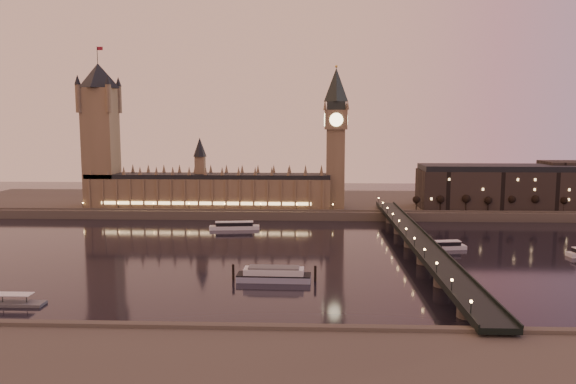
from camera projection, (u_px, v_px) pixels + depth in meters
name	position (u px, v px, depth m)	size (l,w,h in m)	color
ground	(243.00, 253.00, 298.09)	(700.00, 700.00, 0.00)	black
far_embankment	(303.00, 203.00, 460.11)	(560.00, 130.00, 6.00)	#423D35
palace_of_westminster	(208.00, 186.00, 417.01)	(180.00, 26.62, 52.00)	brown
victoria_tower	(100.00, 127.00, 414.83)	(31.68, 31.68, 118.00)	brown
big_ben	(336.00, 129.00, 408.00)	(17.68, 17.68, 104.00)	brown
westminster_bridge	(417.00, 244.00, 293.70)	(13.20, 260.00, 15.30)	black
city_block	(524.00, 186.00, 417.28)	(155.00, 45.00, 34.00)	black
bare_tree_0	(417.00, 199.00, 399.84)	(5.70, 5.70, 11.58)	black
bare_tree_1	(441.00, 199.00, 399.16)	(5.70, 5.70, 11.58)	black
bare_tree_2	(465.00, 199.00, 398.47)	(5.70, 5.70, 11.58)	black
bare_tree_3	(489.00, 200.00, 397.78)	(5.70, 5.70, 11.58)	black
bare_tree_4	(513.00, 200.00, 397.10)	(5.70, 5.70, 11.58)	black
bare_tree_5	(538.00, 200.00, 396.41)	(5.70, 5.70, 11.58)	black
bare_tree_6	(562.00, 200.00, 395.72)	(5.70, 5.70, 11.58)	black
cruise_boat_a	(234.00, 226.00, 364.32)	(32.80, 10.69, 5.15)	silver
cruise_boat_b	(443.00, 246.00, 306.88)	(26.09, 10.12, 4.69)	silver
moored_barge	(274.00, 275.00, 245.34)	(37.29, 9.88, 6.84)	#8E98B5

